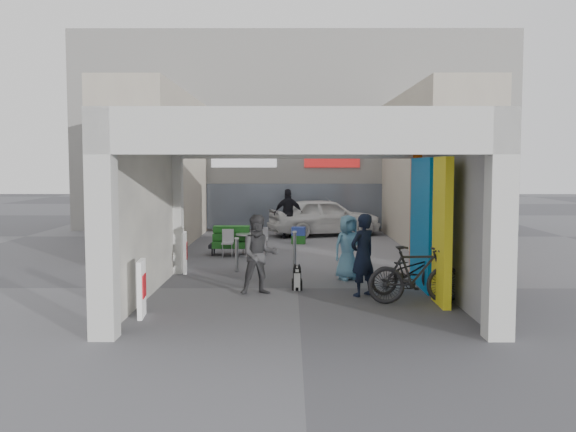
{
  "coord_description": "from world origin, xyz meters",
  "views": [
    {
      "loc": [
        -0.16,
        -13.61,
        2.64
      ],
      "look_at": [
        -0.21,
        1.0,
        1.48
      ],
      "focal_mm": 40.0,
      "sensor_mm": 36.0,
      "label": 1
    }
  ],
  "objects_px": {
    "man_crates": "(288,214)",
    "bicycle_rear": "(416,275)",
    "produce_stand": "(231,244)",
    "bicycle_front": "(410,271)",
    "man_with_dog": "(363,255)",
    "man_back_turned": "(259,255)",
    "cafe_set": "(243,245)",
    "white_van": "(325,217)",
    "man_elderly": "(348,247)",
    "border_collie": "(297,279)"
  },
  "relations": [
    {
      "from": "border_collie",
      "to": "white_van",
      "type": "distance_m",
      "value": 10.66
    },
    {
      "from": "border_collie",
      "to": "bicycle_front",
      "type": "height_order",
      "value": "bicycle_front"
    },
    {
      "from": "white_van",
      "to": "man_with_dog",
      "type": "bearing_deg",
      "value": 163.98
    },
    {
      "from": "cafe_set",
      "to": "man_crates",
      "type": "distance_m",
      "value": 4.56
    },
    {
      "from": "produce_stand",
      "to": "man_crates",
      "type": "distance_m",
      "value": 4.64
    },
    {
      "from": "produce_stand",
      "to": "white_van",
      "type": "distance_m",
      "value": 6.06
    },
    {
      "from": "cafe_set",
      "to": "man_with_dog",
      "type": "height_order",
      "value": "man_with_dog"
    },
    {
      "from": "man_elderly",
      "to": "bicycle_rear",
      "type": "distance_m",
      "value": 2.8
    },
    {
      "from": "border_collie",
      "to": "bicycle_rear",
      "type": "relative_size",
      "value": 0.31
    },
    {
      "from": "bicycle_rear",
      "to": "man_elderly",
      "type": "bearing_deg",
      "value": 17.52
    },
    {
      "from": "bicycle_front",
      "to": "white_van",
      "type": "distance_m",
      "value": 10.98
    },
    {
      "from": "bicycle_front",
      "to": "bicycle_rear",
      "type": "xyz_separation_m",
      "value": [
        -0.06,
        -0.99,
        0.1
      ]
    },
    {
      "from": "man_back_turned",
      "to": "bicycle_front",
      "type": "bearing_deg",
      "value": -9.3
    },
    {
      "from": "produce_stand",
      "to": "bicycle_front",
      "type": "distance_m",
      "value": 7.08
    },
    {
      "from": "cafe_set",
      "to": "bicycle_rear",
      "type": "distance_m",
      "value": 7.65
    },
    {
      "from": "man_with_dog",
      "to": "bicycle_rear",
      "type": "bearing_deg",
      "value": 102.95
    },
    {
      "from": "produce_stand",
      "to": "border_collie",
      "type": "xyz_separation_m",
      "value": [
        1.89,
        -5.36,
        -0.1
      ]
    },
    {
      "from": "cafe_set",
      "to": "man_elderly",
      "type": "distance_m",
      "value": 4.91
    },
    {
      "from": "cafe_set",
      "to": "bicycle_rear",
      "type": "relative_size",
      "value": 0.71
    },
    {
      "from": "man_back_turned",
      "to": "man_elderly",
      "type": "xyz_separation_m",
      "value": [
        1.97,
        1.7,
        -0.07
      ]
    },
    {
      "from": "man_elderly",
      "to": "man_back_turned",
      "type": "bearing_deg",
      "value": -163.9
    },
    {
      "from": "man_elderly",
      "to": "bicycle_front",
      "type": "relative_size",
      "value": 0.86
    },
    {
      "from": "cafe_set",
      "to": "bicycle_front",
      "type": "xyz_separation_m",
      "value": [
        3.84,
        -5.66,
        0.18
      ]
    },
    {
      "from": "man_back_turned",
      "to": "bicycle_rear",
      "type": "distance_m",
      "value": 3.17
    },
    {
      "from": "man_crates",
      "to": "bicycle_rear",
      "type": "height_order",
      "value": "man_crates"
    },
    {
      "from": "border_collie",
      "to": "bicycle_rear",
      "type": "bearing_deg",
      "value": -32.19
    },
    {
      "from": "man_with_dog",
      "to": "bicycle_rear",
      "type": "relative_size",
      "value": 0.9
    },
    {
      "from": "man_with_dog",
      "to": "white_van",
      "type": "height_order",
      "value": "man_with_dog"
    },
    {
      "from": "produce_stand",
      "to": "bicycle_rear",
      "type": "xyz_separation_m",
      "value": [
        4.14,
        -6.68,
        0.23
      ]
    },
    {
      "from": "bicycle_rear",
      "to": "man_back_turned",
      "type": "bearing_deg",
      "value": 68.91
    },
    {
      "from": "produce_stand",
      "to": "man_crates",
      "type": "xyz_separation_m",
      "value": [
        1.68,
        4.29,
        0.56
      ]
    },
    {
      "from": "man_with_dog",
      "to": "man_back_turned",
      "type": "relative_size",
      "value": 1.02
    },
    {
      "from": "man_with_dog",
      "to": "man_back_turned",
      "type": "bearing_deg",
      "value": -43.72
    },
    {
      "from": "bicycle_front",
      "to": "border_collie",
      "type": "bearing_deg",
      "value": 63.16
    },
    {
      "from": "white_van",
      "to": "man_crates",
      "type": "bearing_deg",
      "value": 107.82
    },
    {
      "from": "man_with_dog",
      "to": "man_elderly",
      "type": "bearing_deg",
      "value": -125.44
    },
    {
      "from": "man_elderly",
      "to": "man_crates",
      "type": "distance_m",
      "value": 8.5
    },
    {
      "from": "produce_stand",
      "to": "man_back_turned",
      "type": "bearing_deg",
      "value": -99.28
    },
    {
      "from": "border_collie",
      "to": "white_van",
      "type": "bearing_deg",
      "value": 81.98
    },
    {
      "from": "produce_stand",
      "to": "bicycle_rear",
      "type": "relative_size",
      "value": 0.69
    },
    {
      "from": "border_collie",
      "to": "bicycle_rear",
      "type": "distance_m",
      "value": 2.63
    },
    {
      "from": "produce_stand",
      "to": "border_collie",
      "type": "relative_size",
      "value": 2.22
    },
    {
      "from": "produce_stand",
      "to": "man_with_dog",
      "type": "bearing_deg",
      "value": -81.83
    },
    {
      "from": "bicycle_rear",
      "to": "white_van",
      "type": "relative_size",
      "value": 0.44
    },
    {
      "from": "cafe_set",
      "to": "white_van",
      "type": "height_order",
      "value": "white_van"
    },
    {
      "from": "cafe_set",
      "to": "man_crates",
      "type": "xyz_separation_m",
      "value": [
        1.31,
        4.32,
        0.61
      ]
    },
    {
      "from": "white_van",
      "to": "man_back_turned",
      "type": "bearing_deg",
      "value": 153.2
    },
    {
      "from": "cafe_set",
      "to": "produce_stand",
      "type": "distance_m",
      "value": 0.37
    },
    {
      "from": "produce_stand",
      "to": "border_collie",
      "type": "height_order",
      "value": "produce_stand"
    },
    {
      "from": "bicycle_rear",
      "to": "white_van",
      "type": "height_order",
      "value": "white_van"
    }
  ]
}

